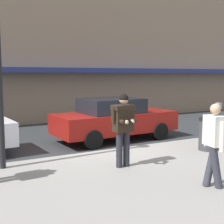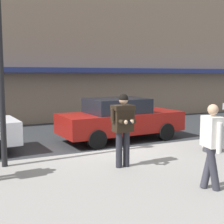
# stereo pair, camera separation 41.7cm
# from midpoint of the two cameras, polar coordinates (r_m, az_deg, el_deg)

# --- Properties ---
(ground_plane) EXTENTS (80.00, 80.00, 0.00)m
(ground_plane) POSITION_cam_midpoint_polar(r_m,az_deg,el_deg) (9.72, -2.53, -7.41)
(ground_plane) COLOR #2B2D30
(sidewalk) EXTENTS (32.00, 5.30, 0.14)m
(sidewalk) POSITION_cam_midpoint_polar(r_m,az_deg,el_deg) (7.95, 13.41, -10.36)
(sidewalk) COLOR gray
(sidewalk) RESTS_ON ground
(curb_paint_line) EXTENTS (28.00, 0.12, 0.01)m
(curb_paint_line) POSITION_cam_midpoint_polar(r_m,az_deg,el_deg) (10.23, 2.42, -6.67)
(curb_paint_line) COLOR silver
(curb_paint_line) RESTS_ON ground
(storefront_facade) EXTENTS (28.00, 4.70, 11.42)m
(storefront_facade) POSITION_cam_midpoint_polar(r_m,az_deg,el_deg) (18.02, -12.10, 17.32)
(storefront_facade) COLOR #84705B
(storefront_facade) RESTS_ON ground
(parked_sedan_mid) EXTENTS (4.60, 2.13, 1.54)m
(parked_sedan_mid) POSITION_cam_midpoint_polar(r_m,az_deg,el_deg) (11.36, -0.61, -1.24)
(parked_sedan_mid) COLOR maroon
(parked_sedan_mid) RESTS_ON ground
(man_texting_on_phone) EXTENTS (0.65, 0.58, 1.81)m
(man_texting_on_phone) POSITION_cam_midpoint_polar(r_m,az_deg,el_deg) (7.55, 0.49, -1.89)
(man_texting_on_phone) COLOR #23232B
(man_texting_on_phone) RESTS_ON sidewalk
(pedestrian_in_light_coat) EXTENTS (0.38, 0.59, 1.70)m
(pedestrian_in_light_coat) POSITION_cam_midpoint_polar(r_m,az_deg,el_deg) (6.47, 16.45, -4.97)
(pedestrian_in_light_coat) COLOR #33333D
(pedestrian_in_light_coat) RESTS_ON sidewalk
(parking_meter) EXTENTS (0.12, 0.18, 1.27)m
(parking_meter) POSITION_cam_midpoint_polar(r_m,az_deg,el_deg) (11.53, 17.87, -0.56)
(parking_meter) COLOR #4C4C51
(parking_meter) RESTS_ON sidewalk
(trash_bin) EXTENTS (0.55, 0.55, 0.98)m
(trash_bin) POSITION_cam_midpoint_polar(r_m,az_deg,el_deg) (9.69, 15.93, -3.88)
(trash_bin) COLOR #38383D
(trash_bin) RESTS_ON sidewalk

